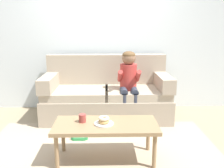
# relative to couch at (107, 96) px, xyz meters

# --- Properties ---
(ground) EXTENTS (10.00, 10.00, 0.00)m
(ground) POSITION_rel_couch_xyz_m (-0.08, -0.85, -0.36)
(ground) COLOR #9E896B
(wall_back) EXTENTS (8.00, 0.10, 2.80)m
(wall_back) POSITION_rel_couch_xyz_m (-0.08, 0.55, 1.04)
(wall_back) COLOR silver
(wall_back) RESTS_ON ground
(area_rug) EXTENTS (2.87, 1.61, 0.01)m
(area_rug) POSITION_rel_couch_xyz_m (-0.08, -1.10, -0.35)
(area_rug) COLOR tan
(area_rug) RESTS_ON ground
(couch) EXTENTS (2.01, 0.90, 1.00)m
(couch) POSITION_rel_couch_xyz_m (0.00, 0.00, 0.00)
(couch) COLOR tan
(couch) RESTS_ON ground
(coffee_table) EXTENTS (1.13, 0.51, 0.43)m
(coffee_table) POSITION_rel_couch_xyz_m (-0.01, -1.37, 0.03)
(coffee_table) COLOR #937551
(coffee_table) RESTS_ON ground
(person_child) EXTENTS (0.34, 0.58, 1.10)m
(person_child) POSITION_rel_couch_xyz_m (0.34, -0.21, 0.31)
(person_child) COLOR #AD3833
(person_child) RESTS_ON ground
(plate) EXTENTS (0.21, 0.21, 0.01)m
(plate) POSITION_rel_couch_xyz_m (-0.03, -1.39, 0.09)
(plate) COLOR white
(plate) RESTS_ON coffee_table
(donut) EXTENTS (0.16, 0.16, 0.04)m
(donut) POSITION_rel_couch_xyz_m (-0.03, -1.39, 0.11)
(donut) COLOR tan
(donut) RESTS_ON plate
(donut_second) EXTENTS (0.15, 0.15, 0.04)m
(donut_second) POSITION_rel_couch_xyz_m (-0.03, -1.39, 0.15)
(donut_second) COLOR beige
(donut_second) RESTS_ON donut
(mug) EXTENTS (0.08, 0.08, 0.09)m
(mug) POSITION_rel_couch_xyz_m (-0.27, -1.32, 0.12)
(mug) COLOR #993D38
(mug) RESTS_ON coffee_table
(toy_controller) EXTENTS (0.23, 0.09, 0.05)m
(toy_controller) POSITION_rel_couch_xyz_m (-0.36, -0.88, -0.33)
(toy_controller) COLOR #339E56
(toy_controller) RESTS_ON ground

